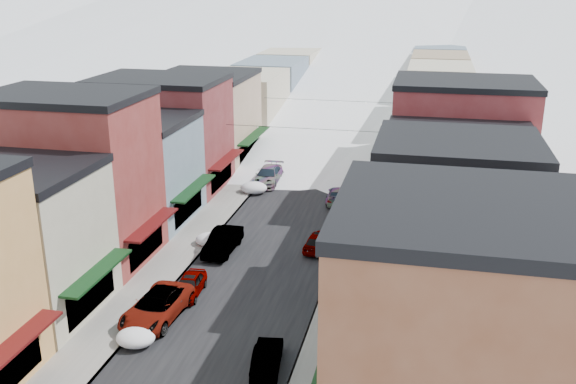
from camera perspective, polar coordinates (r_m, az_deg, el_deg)
The scene contains 33 objects.
road at distance 82.45m, azimuth 4.36°, elevation 4.50°, with size 10.00×160.00×0.01m, color black.
sidewalk_left at distance 83.58m, azimuth -0.13°, elevation 4.80°, with size 3.20×160.00×0.15m, color gray.
sidewalk_right at distance 81.80m, azimuth 8.95°, elevation 4.26°, with size 3.20×160.00×0.15m, color gray.
curb_left at distance 83.26m, azimuth 0.91°, elevation 4.74°, with size 0.10×160.00×0.15m, color slate.
curb_right at distance 81.90m, azimuth 7.87°, elevation 4.33°, with size 0.10×160.00×0.15m, color slate.
bldg_l_cream at distance 42.79m, azimuth -23.33°, elevation -3.95°, with size 11.30×8.20×9.50m.
bldg_l_brick_near at distance 48.82m, azimuth -18.72°, elevation 1.18°, with size 12.30×8.20×12.50m.
bldg_l_grayblue at distance 56.19m, azimuth -13.74°, elevation 2.00°, with size 11.30×9.20×9.00m.
bldg_l_brick_far at distance 64.22m, azimuth -11.15°, elevation 5.17°, with size 13.30×9.20×11.00m.
bldg_l_tan at distance 73.03m, azimuth -7.31°, elevation 6.58°, with size 11.30×11.20×10.00m.
bldg_r_brick_near at distance 26.27m, azimuth 16.60°, elevation -14.01°, with size 12.30×9.20×12.50m.
bldg_r_green at distance 34.81m, azimuth 14.69°, elevation -8.15°, with size 11.30×9.20×9.50m.
bldg_r_blue at distance 42.88m, azimuth 14.44°, elevation -2.21°, with size 11.30×9.20×10.50m.
bldg_r_cream at distance 51.65m, azimuth 14.72°, elevation 0.46°, with size 12.30×9.20×9.00m.
bldg_r_brick_far at distance 60.00m, azimuth 15.07°, elevation 4.18°, with size 13.30×9.20×11.50m.
bldg_r_tan at distance 69.91m, azimuth 13.92°, elevation 5.43°, with size 11.30×11.20×9.50m.
distant_blocks at distance 104.04m, azimuth 6.28°, elevation 9.65°, with size 34.00×55.00×8.00m.
overhead_cables at distance 69.02m, azimuth 2.97°, elevation 7.02°, with size 16.40×15.04×0.04m.
car_white_suv at distance 40.76m, azimuth -11.59°, elevation -9.96°, with size 2.78×6.03×1.68m, color silver.
car_silver_sedan at distance 43.36m, azimuth -8.76°, elevation -8.17°, with size 1.61×4.01×1.37m, color gray.
car_dark_hatch at distance 49.38m, azimuth -5.82°, elevation -4.39°, with size 1.79×5.14×1.69m, color black.
car_silver_wagon at distance 65.22m, azimuth -1.78°, elevation 1.48°, with size 2.36×5.79×1.68m, color #989BA0.
car_green_sedan at distance 35.56m, azimuth -1.87°, elevation -14.48°, with size 1.40×4.03×1.33m, color black.
car_gray_suv at distance 49.65m, azimuth 2.81°, elevation -4.32°, with size 1.74×4.32×1.47m, color gray.
car_black_sedan at distance 59.95m, azimuth 4.49°, elevation -0.26°, with size 2.01×4.95×1.44m, color black.
car_lane_silver at distance 80.63m, azimuth 3.24°, elevation 4.76°, with size 1.83×4.56×1.55m, color gray.
car_lane_white at distance 90.64m, azimuth 6.31°, elevation 6.21°, with size 2.45×5.32×1.48m, color silver.
trash_can at distance 42.99m, azimuth 3.22°, elevation -8.28°, with size 0.57×0.57×0.97m.
streetlamp_near at distance 51.68m, azimuth 5.40°, elevation -0.97°, with size 0.35×0.35×4.22m.
streetlamp_far at distance 74.31m, azimuth 8.34°, elevation 4.91°, with size 0.34×0.34×4.03m.
snow_pile_near at distance 38.65m, azimuth -13.30°, elevation -12.43°, with size 2.29×2.61×0.97m.
snow_pile_mid at distance 50.82m, azimuth -6.87°, elevation -4.20°, with size 2.34×2.64×0.99m.
snow_pile_far at distance 62.47m, azimuth -3.02°, elevation 0.38°, with size 2.63×2.82×1.11m.
Camera 1 is at (11.15, -19.18, 20.09)m, focal length 40.00 mm.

